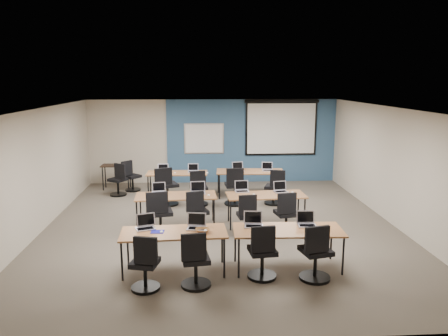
{
  "coord_description": "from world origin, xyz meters",
  "views": [
    {
      "loc": [
        -0.52,
        -9.56,
        3.32
      ],
      "look_at": [
        0.1,
        0.4,
        1.29
      ],
      "focal_mm": 35.0,
      "sensor_mm": 36.0,
      "label": 1
    }
  ],
  "objects": [
    {
      "name": "training_table_back_right",
      "position": [
        1.0,
        2.7,
        0.69
      ],
      "size": [
        1.94,
        0.81,
        0.73
      ],
      "rotation": [
        0.0,
        0.0,
        -0.06
      ],
      "color": "#A77235",
      "rests_on": "floor"
    },
    {
      "name": "mouse_10",
      "position": [
        0.76,
        2.49,
        0.74
      ],
      "size": [
        0.07,
        0.1,
        0.03
      ],
      "primitive_type": "ellipsoid",
      "rotation": [
        0.0,
        0.0,
        0.19
      ],
      "color": "white",
      "rests_on": "training_table_back_right"
    },
    {
      "name": "laptop_9",
      "position": [
        -0.65,
        2.66,
        0.79
      ],
      "size": [
        0.3,
        0.26,
        0.23
      ],
      "rotation": [
        0.0,
        0.0,
        -0.04
      ],
      "color": "silver",
      "rests_on": "training_table_back_left"
    },
    {
      "name": "task_chair_2",
      "position": [
        0.55,
        -2.72,
        0.4
      ],
      "size": [
        0.5,
        0.5,
        0.98
      ],
      "rotation": [
        0.0,
        0.0,
        0.1
      ],
      "color": "black",
      "rests_on": "floor"
    },
    {
      "name": "training_table_front_left",
      "position": [
        -0.94,
        -2.33,
        0.69
      ],
      "size": [
        1.83,
        0.76,
        0.73
      ],
      "rotation": [
        0.0,
        0.0,
        0.05
      ],
      "color": "brown",
      "rests_on": "floor"
    },
    {
      "name": "mouse_5",
      "position": [
        -0.28,
        0.05,
        0.74
      ],
      "size": [
        0.07,
        0.1,
        0.03
      ],
      "primitive_type": "ellipsoid",
      "rotation": [
        0.0,
        0.0,
        -0.07
      ],
      "color": "white",
      "rests_on": "training_table_mid_left"
    },
    {
      "name": "snack_bowl",
      "position": [
        -0.45,
        -2.38,
        0.76
      ],
      "size": [
        0.32,
        0.32,
        0.07
      ],
      "primitive_type": "imported",
      "rotation": [
        0.0,
        0.0,
        0.17
      ],
      "color": "brown",
      "rests_on": "training_table_front_left"
    },
    {
      "name": "laptop_0",
      "position": [
        -1.45,
        -2.12,
        0.79
      ],
      "size": [
        0.33,
        0.28,
        0.25
      ],
      "rotation": [
        0.0,
        0.0,
        0.33
      ],
      "color": "#ACACB5",
      "rests_on": "training_table_front_left"
    },
    {
      "name": "mouse_0",
      "position": [
        -1.16,
        -2.35,
        0.74
      ],
      "size": [
        0.06,
        0.09,
        0.03
      ],
      "primitive_type": "ellipsoid",
      "rotation": [
        0.0,
        0.0,
        0.04
      ],
      "color": "white",
      "rests_on": "training_table_front_left"
    },
    {
      "name": "utility_table",
      "position": [
        -3.02,
        3.75,
        0.65
      ],
      "size": [
        0.88,
        0.49,
        0.75
      ],
      "rotation": [
        0.0,
        0.0,
        -0.04
      ],
      "color": "black",
      "rests_on": "floor"
    },
    {
      "name": "task_chair_6",
      "position": [
        0.53,
        -0.68,
        0.39
      ],
      "size": [
        0.47,
        0.47,
        0.96
      ],
      "rotation": [
        0.0,
        0.0,
        0.11
      ],
      "color": "black",
      "rests_on": "floor"
    },
    {
      "name": "spare_chair_b",
      "position": [
        -2.81,
        2.91,
        0.4
      ],
      "size": [
        0.55,
        0.48,
        0.97
      ],
      "rotation": [
        0.0,
        0.0,
        -0.6
      ],
      "color": "black",
      "rests_on": "floor"
    },
    {
      "name": "snack_plate",
      "position": [
        0.6,
        -2.39,
        0.74
      ],
      "size": [
        0.2,
        0.2,
        0.01
      ],
      "primitive_type": "cylinder",
      "rotation": [
        0.0,
        0.0,
        0.05
      ],
      "color": "white",
      "rests_on": "training_table_front_right"
    },
    {
      "name": "task_chair_3",
      "position": [
        1.43,
        -2.83,
        0.42
      ],
      "size": [
        0.53,
        0.53,
        1.01
      ],
      "rotation": [
        0.0,
        0.0,
        0.22
      ],
      "color": "black",
      "rests_on": "floor"
    },
    {
      "name": "spare_chair_a",
      "position": [
        -2.53,
        3.43,
        0.39
      ],
      "size": [
        0.55,
        0.46,
        0.95
      ],
      "rotation": [
        0.0,
        0.0,
        0.78
      ],
      "color": "black",
      "rests_on": "floor"
    },
    {
      "name": "task_chair_4",
      "position": [
        -1.34,
        -0.59,
        0.43
      ],
      "size": [
        0.56,
        0.56,
        1.04
      ],
      "rotation": [
        0.0,
        0.0,
        0.18
      ],
      "color": "black",
      "rests_on": "floor"
    },
    {
      "name": "blue_mousepad",
      "position": [
        -1.23,
        -2.32,
        0.73
      ],
      "size": [
        0.24,
        0.2,
        0.01
      ],
      "primitive_type": "cube",
      "rotation": [
        0.0,
        0.0,
        -0.07
      ],
      "color": "#181797",
      "rests_on": "training_table_front_left"
    },
    {
      "name": "mouse_8",
      "position": [
        -1.16,
        2.56,
        0.74
      ],
      "size": [
        0.07,
        0.1,
        0.03
      ],
      "primitive_type": "ellipsoid",
      "rotation": [
        0.0,
        0.0,
        0.13
      ],
      "color": "white",
      "rests_on": "training_table_back_left"
    },
    {
      "name": "wall_left",
      "position": [
        -4.0,
        0.0,
        1.35
      ],
      "size": [
        0.04,
        9.0,
        2.7
      ],
      "primitive_type": "cube",
      "color": "beige",
      "rests_on": "ground"
    },
    {
      "name": "wall_back",
      "position": [
        0.0,
        4.5,
        1.35
      ],
      "size": [
        8.0,
        0.04,
        2.7
      ],
      "primitive_type": "cube",
      "color": "beige",
      "rests_on": "ground"
    },
    {
      "name": "floor",
      "position": [
        0.0,
        0.0,
        0.0
      ],
      "size": [
        8.0,
        9.0,
        0.02
      ],
      "primitive_type": "cube",
      "color": "#6B6354",
      "rests_on": "ground"
    },
    {
      "name": "task_chair_0",
      "position": [
        -1.37,
        -3.03,
        0.39
      ],
      "size": [
        0.47,
        0.47,
        0.95
      ],
      "rotation": [
        0.0,
        0.0,
        -0.23
      ],
      "color": "black",
      "rests_on": "floor"
    },
    {
      "name": "wall_front",
      "position": [
        0.0,
        -4.5,
        1.35
      ],
      "size": [
        8.0,
        0.04,
        2.7
      ],
      "primitive_type": "cube",
      "color": "beige",
      "rests_on": "ground"
    },
    {
      "name": "training_table_mid_right",
      "position": [
        1.04,
        0.06,
        0.68
      ],
      "size": [
        1.79,
        0.75,
        0.73
      ],
      "rotation": [
        0.0,
        0.0,
        0.05
      ],
      "color": "olive",
      "rests_on": "floor"
    },
    {
      "name": "laptop_11",
      "position": [
        1.51,
        2.73,
        0.79
      ],
      "size": [
        0.31,
        0.26,
        0.24
      ],
      "rotation": [
        0.0,
        0.0,
        -0.16
      ],
      "color": "#A3A4B0",
      "rests_on": "training_table_back_right"
    },
    {
      "name": "mouse_1",
      "position": [
        -0.4,
        -2.34,
        0.74
      ],
      "size": [
        0.07,
        0.11,
        0.04
      ],
      "primitive_type": "ellipsoid",
      "rotation": [
        0.0,
        0.0,
        0.08
      ],
      "color": "white",
      "rests_on": "training_table_front_left"
    },
    {
      "name": "laptop_2",
      "position": [
        0.47,
        -2.11,
        0.79
      ],
      "size": [
        0.33,
        0.28,
        0.25
      ],
      "rotation": [
        0.0,
        0.0,
        -0.12
      ],
      "color": "#AFAFB6",
      "rests_on": "training_table_front_right"
    },
    {
      "name": "laptop_5",
      "position": [
        -0.52,
        0.28,
        0.79
      ],
      "size": [
        0.35,
        0.29,
        0.26
      ],
      "rotation": [
        0.0,
        0.0,
        0.08
      ],
      "color": "silver",
      "rests_on": "training_table_mid_left"
    },
    {
      "name": "laptop_6",
      "position": [
        0.52,
        0.38,
        0.79
      ],
      "size": [
        0.32,
        0.28,
        0.25
      ],
      "rotation": [
        0.0,
        0.0,
        0.06
      ],
      "color": "#ADADB4",
      "rests_on": "training_table_mid_right"
    },
    {
      "name": "laptop_10",
      "position": [
        0.64,
        2.74,
        0.79
      ],
      "size": [
        0.33,
        0.28,
        0.25
      ],
      "rotation": [
        0.0,
        0.0,
        0.27
      ],
      "color": "silver",
      "rests_on": "training_table_back_right"
    },
    {
      "name": "task_chair_8",
      "position": [
        -1.36,
        1.84,
        0.44
      ],
      "size": [
        0.6,
        0.58,
        1.05
      ],
      "rotation": [
        0.0,
        0.0,
        0.35
      ],
      "color": "black",
      "rests_on": "floor"
    },
    {
      "name": "laptop_4",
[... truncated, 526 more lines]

